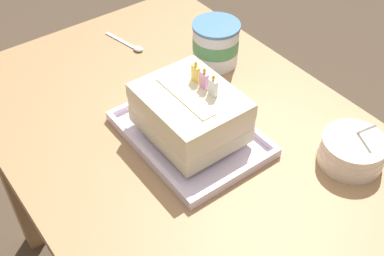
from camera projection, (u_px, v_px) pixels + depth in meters
name	position (u px, v px, depth m)	size (l,w,h in m)	color
dining_table	(194.00, 170.00, 1.19)	(1.20, 0.78, 0.77)	#9E754C
foil_tray	(190.00, 135.00, 1.11)	(0.34, 0.25, 0.02)	silver
birthday_cake	(190.00, 112.00, 1.06)	(0.22, 0.18, 0.16)	beige
bowl_stack	(352.00, 151.00, 1.04)	(0.14, 0.14, 0.11)	silver
ice_cream_tub	(216.00, 43.00, 1.29)	(0.13, 0.13, 0.12)	white
serving_spoon_near_tray	(133.00, 46.00, 1.37)	(0.15, 0.05, 0.01)	silver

